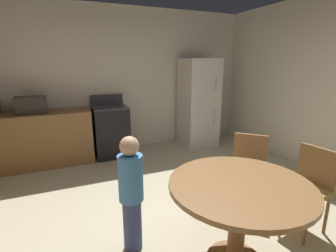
% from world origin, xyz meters
% --- Properties ---
extents(ground_plane, '(14.00, 14.00, 0.00)m').
position_xyz_m(ground_plane, '(0.00, 0.00, 0.00)').
color(ground_plane, beige).
extents(wall_back, '(5.48, 0.12, 2.70)m').
position_xyz_m(wall_back, '(0.00, 2.95, 1.35)').
color(wall_back, silver).
rests_on(wall_back, ground).
extents(kitchen_counter, '(1.80, 0.60, 0.90)m').
position_xyz_m(kitchen_counter, '(-1.54, 2.55, 0.45)').
color(kitchen_counter, olive).
rests_on(kitchen_counter, ground).
extents(oven_range, '(0.60, 0.60, 1.10)m').
position_xyz_m(oven_range, '(-0.29, 2.55, 0.47)').
color(oven_range, black).
rests_on(oven_range, ground).
extents(refrigerator, '(0.68, 0.68, 1.76)m').
position_xyz_m(refrigerator, '(1.50, 2.50, 0.88)').
color(refrigerator, silver).
rests_on(refrigerator, ground).
extents(microwave, '(0.44, 0.32, 0.26)m').
position_xyz_m(microwave, '(-1.53, 2.55, 1.03)').
color(microwave, '#2D2B28').
rests_on(microwave, kitchen_counter).
extents(dining_table, '(1.15, 1.15, 0.76)m').
position_xyz_m(dining_table, '(0.20, -0.48, 0.60)').
color(dining_table, olive).
rests_on(dining_table, ground).
extents(chair_east, '(0.45, 0.45, 0.87)m').
position_xyz_m(chair_east, '(1.15, -0.36, 0.50)').
color(chair_east, olive).
rests_on(chair_east, ground).
extents(chair_northeast, '(0.57, 0.57, 0.87)m').
position_xyz_m(chair_northeast, '(0.88, 0.21, 0.50)').
color(chair_northeast, olive).
rests_on(chair_northeast, ground).
extents(person_child, '(0.31, 0.31, 1.09)m').
position_xyz_m(person_child, '(-0.56, 0.05, 0.58)').
color(person_child, '#3D4C84').
rests_on(person_child, ground).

